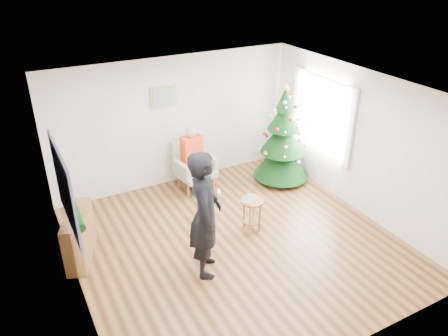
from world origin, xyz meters
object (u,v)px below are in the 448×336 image
armchair (194,171)px  console (79,236)px  stool (252,215)px  standing_man (205,215)px  christmas_tree (283,138)px

armchair → console: 2.79m
stool → standing_man: size_ratio=0.30×
christmas_tree → standing_man: 3.24m
stool → armchair: 1.85m
armchair → console: bearing=-162.6°
armchair → standing_man: (-0.90, -2.40, 0.62)m
armchair → christmas_tree: bearing=-26.0°
armchair → standing_man: bearing=-119.1°
christmas_tree → stool: bearing=-139.4°
armchair → standing_man: 2.64m
armchair → stool: bearing=-90.8°
stool → armchair: bearing=97.7°
stool → console: 2.82m
christmas_tree → console: size_ratio=2.08×
christmas_tree → stool: size_ratio=3.48×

